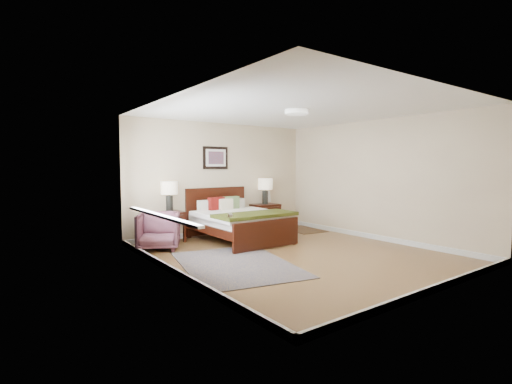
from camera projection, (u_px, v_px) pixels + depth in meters
floor at (295, 254)px, 6.49m from camera, size 5.00×5.00×0.00m
back_wall at (222, 179)px, 8.42m from camera, size 4.50×0.04×2.50m
front_wall at (438, 190)px, 4.38m from camera, size 4.50×0.04×2.50m
left_wall at (174, 187)px, 5.08m from camera, size 0.04×5.00×2.50m
right_wall at (376, 180)px, 7.72m from camera, size 0.04×5.00×2.50m
ceiling at (297, 110)px, 6.31m from camera, size 4.50×5.00×0.02m
window at (158, 177)px, 5.67m from camera, size 0.11×2.72×1.32m
door at (248, 213)px, 3.69m from camera, size 0.06×1.00×2.18m
ceil_fixture at (297, 112)px, 6.32m from camera, size 0.44×0.44×0.08m
bed at (238, 218)px, 7.60m from camera, size 1.61×1.93×1.04m
wall_art at (216, 158)px, 8.26m from camera, size 0.62×0.05×0.50m
nightstand_left at (170, 218)px, 7.47m from camera, size 0.52×0.47×0.62m
nightstand_right at (266, 214)px, 8.91m from camera, size 0.63×0.47×0.62m
lamp_left at (169, 190)px, 7.45m from camera, size 0.34×0.34×0.61m
lamp_right at (265, 186)px, 8.87m from camera, size 0.34×0.34×0.61m
armchair at (159, 231)px, 6.83m from camera, size 1.00×1.01×0.68m
rug_persian at (236, 264)px, 5.78m from camera, size 2.06×2.57×0.01m
rug_navy at (303, 230)px, 8.94m from camera, size 0.83×1.15×0.01m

